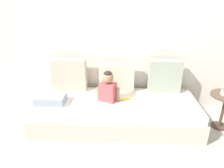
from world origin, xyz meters
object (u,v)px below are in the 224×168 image
at_px(throw_pillow_left, 69,75).
at_px(throw_pillow_right, 165,76).
at_px(toddler, 108,86).
at_px(banana, 125,99).
at_px(throw_pillow_center, 117,77).
at_px(couch, 116,112).
at_px(folded_blanket, 51,99).

bearing_deg(throw_pillow_left, throw_pillow_right, 0.00).
bearing_deg(toddler, throw_pillow_left, 150.10).
bearing_deg(throw_pillow_right, banana, -150.92).
bearing_deg(throw_pillow_center, throw_pillow_right, 0.00).
distance_m(couch, folded_blanket, 0.95).
relative_size(throw_pillow_center, throw_pillow_right, 1.06).
bearing_deg(toddler, couch, 9.63).
height_order(throw_pillow_left, banana, throw_pillow_left).
relative_size(banana, folded_blanket, 0.42).
relative_size(throw_pillow_left, folded_blanket, 1.31).
height_order(throw_pillow_left, folded_blanket, throw_pillow_left).
xyz_separation_m(throw_pillow_left, banana, (0.87, -0.33, -0.23)).
xyz_separation_m(toddler, folded_blanket, (-0.79, -0.09, -0.17)).
xyz_separation_m(throw_pillow_right, folded_blanket, (-1.64, -0.45, -0.20)).
bearing_deg(folded_blanket, throw_pillow_right, 15.30).
relative_size(couch, banana, 13.96).
xyz_separation_m(throw_pillow_right, banana, (-0.60, -0.33, -0.23)).
height_order(couch, throw_pillow_left, throw_pillow_left).
relative_size(throw_pillow_center, folded_blanket, 1.33).
bearing_deg(couch, throw_pillow_center, 90.00).
bearing_deg(banana, throw_pillow_center, 112.06).
distance_m(throw_pillow_center, toddler, 0.38).
height_order(throw_pillow_left, throw_pillow_right, throw_pillow_right).
height_order(throw_pillow_left, toddler, throw_pillow_left).
bearing_deg(banana, couch, -177.60).
distance_m(throw_pillow_left, toddler, 0.72).
xyz_separation_m(couch, throw_pillow_center, (0.00, 0.34, 0.43)).
distance_m(throw_pillow_center, folded_blanket, 1.03).
height_order(toddler, banana, toddler).
height_order(throw_pillow_center, banana, throw_pillow_center).
height_order(throw_pillow_right, toddler, throw_pillow_right).
xyz_separation_m(throw_pillow_center, folded_blanket, (-0.91, -0.45, -0.17)).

